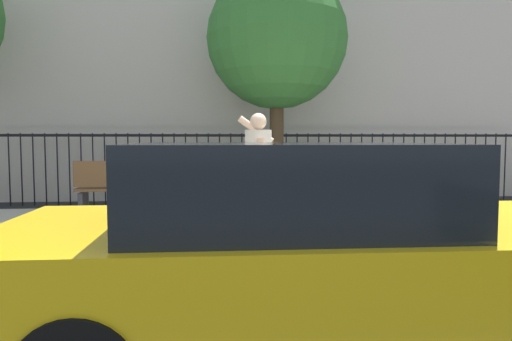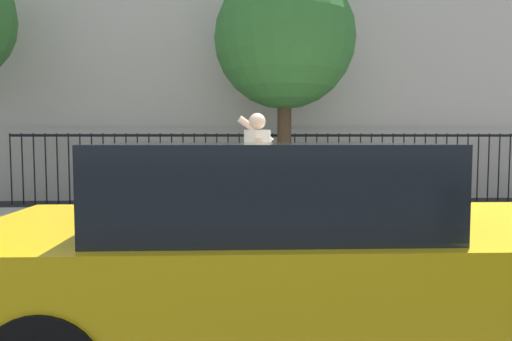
{
  "view_description": "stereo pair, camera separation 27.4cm",
  "coord_description": "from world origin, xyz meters",
  "px_view_note": "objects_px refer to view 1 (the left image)",
  "views": [
    {
      "loc": [
        -1.34,
        -4.82,
        1.48
      ],
      "look_at": [
        -0.74,
        1.45,
        1.05
      ],
      "focal_mm": 32.98,
      "sensor_mm": 36.0,
      "label": 1
    },
    {
      "loc": [
        -1.07,
        -4.84,
        1.48
      ],
      "look_at": [
        -0.74,
        1.45,
        1.05
      ],
      "focal_mm": 32.98,
      "sensor_mm": 36.0,
      "label": 2
    }
  ],
  "objects_px": {
    "pedestrian_on_phone": "(259,168)",
    "street_tree_mid": "(277,40)",
    "taxi_yellow": "(308,253)",
    "street_bench": "(123,186)"
  },
  "relations": [
    {
      "from": "taxi_yellow",
      "to": "pedestrian_on_phone",
      "type": "distance_m",
      "value": 2.87
    },
    {
      "from": "pedestrian_on_phone",
      "to": "street_tree_mid",
      "type": "relative_size",
      "value": 0.33
    },
    {
      "from": "street_bench",
      "to": "taxi_yellow",
      "type": "bearing_deg",
      "value": -67.2
    },
    {
      "from": "taxi_yellow",
      "to": "street_bench",
      "type": "bearing_deg",
      "value": 112.8
    },
    {
      "from": "street_tree_mid",
      "to": "taxi_yellow",
      "type": "bearing_deg",
      "value": -96.15
    },
    {
      "from": "street_tree_mid",
      "to": "pedestrian_on_phone",
      "type": "bearing_deg",
      "value": -101.22
    },
    {
      "from": "street_bench",
      "to": "street_tree_mid",
      "type": "xyz_separation_m",
      "value": [
        2.91,
        1.64,
        2.9
      ]
    },
    {
      "from": "pedestrian_on_phone",
      "to": "street_tree_mid",
      "type": "height_order",
      "value": "street_tree_mid"
    },
    {
      "from": "taxi_yellow",
      "to": "street_bench",
      "type": "distance_m",
      "value": 5.62
    },
    {
      "from": "taxi_yellow",
      "to": "street_bench",
      "type": "relative_size",
      "value": 2.64
    }
  ]
}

